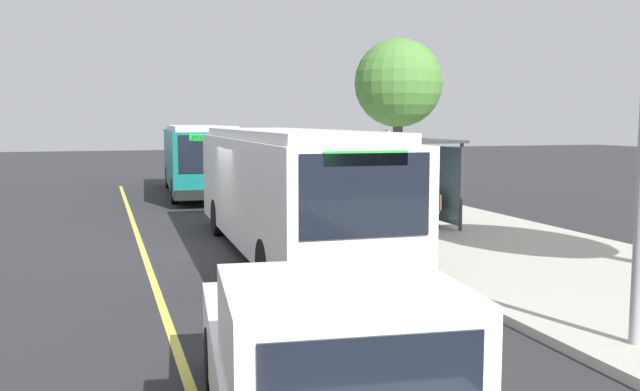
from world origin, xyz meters
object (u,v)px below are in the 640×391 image
pickup_truck (324,371)px  route_sign_post (386,172)px  transit_bus_second (198,157)px  waiting_bench (423,208)px  transit_bus_main (286,187)px  pedestrian_commuter (385,199)px

pickup_truck → route_sign_post: 10.37m
transit_bus_second → route_sign_post: size_ratio=3.89×
pickup_truck → transit_bus_second: bearing=174.9°
transit_bus_second → pickup_truck: (24.03, -2.15, -0.76)m
pickup_truck → waiting_bench: pickup_truck is taller
transit_bus_main → pedestrian_commuter: 3.13m
pickup_truck → pedestrian_commuter: 11.89m
route_sign_post → pedestrian_commuter: 1.78m
transit_bus_main → route_sign_post: same height
pickup_truck → waiting_bench: size_ratio=3.49×
transit_bus_second → pickup_truck: size_ratio=1.95×
transit_bus_second → pickup_truck: 24.14m
pickup_truck → route_sign_post: route_sign_post is taller
transit_bus_second → transit_bus_main: bearing=0.3°
transit_bus_second → route_sign_post: (14.78, 2.41, 0.34)m
waiting_bench → route_sign_post: route_sign_post is taller
transit_bus_main → route_sign_post: 2.39m
pickup_truck → route_sign_post: (-9.25, 4.55, 1.10)m
pickup_truck → route_sign_post: bearing=153.8°
transit_bus_main → pickup_truck: 10.00m
route_sign_post → pickup_truck: bearing=-26.2°
route_sign_post → transit_bus_main: bearing=-101.4°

